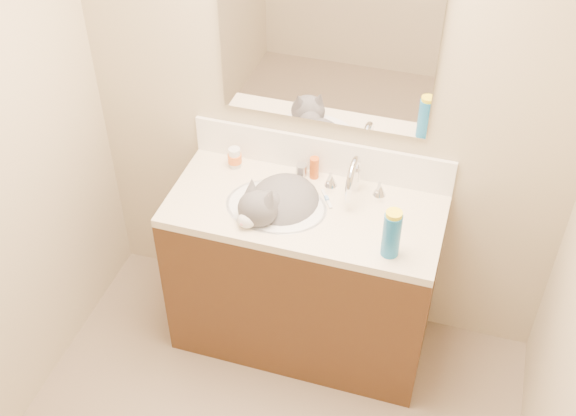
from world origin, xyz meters
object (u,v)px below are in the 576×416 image
Objects in this scene: faucet at (354,180)px; spray_can at (391,235)px; amber_bottle at (314,168)px; pill_bottle at (235,158)px; vanity_cabinet at (303,279)px; silver_jar at (301,170)px; basin at (276,218)px; cat at (279,207)px.

faucet is 0.38m from spray_can.
pill_bottle is at bearing -175.28° from amber_bottle.
vanity_cabinet is 0.53m from silver_jar.
silver_jar is (0.04, 0.24, 0.10)m from basin.
amber_bottle is (0.06, 0.00, 0.02)m from silver_jar.
amber_bottle is (-0.02, 0.21, 0.50)m from vanity_cabinet.
silver_jar is at bearing 79.61° from basin.
pill_bottle is at bearing 168.87° from cat.
amber_bottle is at bearing 4.72° from pill_bottle.
spray_can is at bearing -23.13° from vanity_cabinet.
amber_bottle is at bearing 94.57° from vanity_cabinet.
amber_bottle reaches higher than pill_bottle.
spray_can is (0.42, -0.38, 0.05)m from amber_bottle.
pill_bottle is 0.94× the size of amber_bottle.
vanity_cabinet is 0.45m from cat.
pill_bottle is 0.49× the size of spray_can.
pill_bottle is (-0.27, 0.21, 0.12)m from basin.
basin is at bearing -90.25° from cat.
faucet is at bearing -20.87° from amber_bottle.
basin is 2.24× the size of spray_can.
amber_bottle is (0.10, 0.24, 0.12)m from basin.
vanity_cabinet is at bearing 14.04° from basin.
pill_bottle is at bearing -174.81° from silver_jar.
pill_bottle is (-0.39, 0.18, 0.50)m from vanity_cabinet.
pill_bottle reaches higher than basin.
faucet is at bearing 125.92° from spray_can.
faucet reaches higher than cat.
spray_can is (0.40, -0.17, 0.55)m from vanity_cabinet.
pill_bottle is 1.73× the size of silver_jar.
cat is (0.01, 0.02, 0.05)m from basin.
amber_bottle reaches higher than vanity_cabinet.
amber_bottle is at bearing 66.95° from basin.
amber_bottle is at bearing 91.12° from cat.
vanity_cabinet is 5.97× the size of spray_can.
silver_jar reaches higher than basin.
spray_can reaches higher than pill_bottle.
cat reaches higher than amber_bottle.
amber_bottle reaches higher than silver_jar.
cat is at bearing -35.19° from pill_bottle.
vanity_cabinet is at bearing 30.39° from cat.
pill_bottle is 0.87m from spray_can.
basin is 0.38m from faucet.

